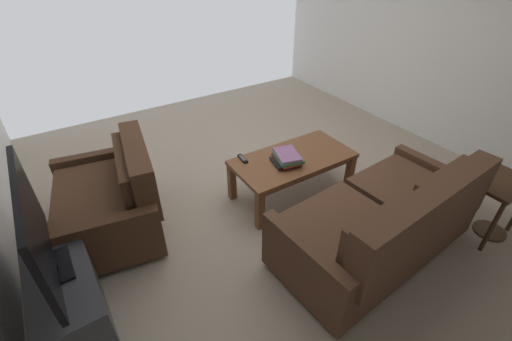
{
  "coord_description": "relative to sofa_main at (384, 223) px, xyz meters",
  "views": [
    {
      "loc": [
        1.73,
        2.48,
        2.28
      ],
      "look_at": [
        0.46,
        0.47,
        0.64
      ],
      "focal_mm": 23.85,
      "sensor_mm": 36.0,
      "label": 1
    }
  ],
  "objects": [
    {
      "name": "tv_stand",
      "position": [
        2.3,
        -0.8,
        -0.13
      ],
      "size": [
        0.43,
        1.07,
        0.48
      ],
      "color": "#38383D",
      "rests_on": "ground"
    },
    {
      "name": "flat_tv",
      "position": [
        2.3,
        -0.8,
        0.46
      ],
      "size": [
        0.21,
        1.07,
        0.68
      ],
      "color": "black",
      "rests_on": "tv_stand"
    },
    {
      "name": "ground_plane",
      "position": [
        0.24,
        -1.32,
        -0.37
      ],
      "size": [
        4.92,
        5.46,
        0.01
      ],
      "primitive_type": "cube",
      "color": "tan"
    },
    {
      "name": "coffee_table",
      "position": [
        0.11,
        -1.08,
        0.02
      ],
      "size": [
        1.23,
        0.62,
        0.45
      ],
      "color": "brown",
      "rests_on": "ground"
    },
    {
      "name": "end_table",
      "position": [
        -1.04,
        0.23,
        0.12
      ],
      "size": [
        0.52,
        0.52,
        0.57
      ],
      "color": "#472D1C",
      "rests_on": "ground"
    },
    {
      "name": "book_stack",
      "position": [
        0.22,
        -1.04,
        0.14
      ],
      "size": [
        0.31,
        0.34,
        0.1
      ],
      "color": "black",
      "rests_on": "coffee_table"
    },
    {
      "name": "loveseat_near",
      "position": [
        1.8,
        -1.52,
        -0.02
      ],
      "size": [
        1.01,
        1.26,
        0.85
      ],
      "color": "black",
      "rests_on": "ground"
    },
    {
      "name": "wall_left",
      "position": [
        -2.22,
        -1.32,
        0.96
      ],
      "size": [
        0.12,
        5.46,
        2.66
      ],
      "primitive_type": "cube",
      "color": "white",
      "rests_on": "ground"
    },
    {
      "name": "tv_remote",
      "position": [
        0.56,
        -1.32,
        0.1
      ],
      "size": [
        0.06,
        0.16,
        0.02
      ],
      "color": "black",
      "rests_on": "coffee_table"
    },
    {
      "name": "sofa_main",
      "position": [
        0.0,
        0.0,
        0.0
      ],
      "size": [
        1.81,
        0.99,
        0.88
      ],
      "color": "black",
      "rests_on": "ground"
    }
  ]
}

